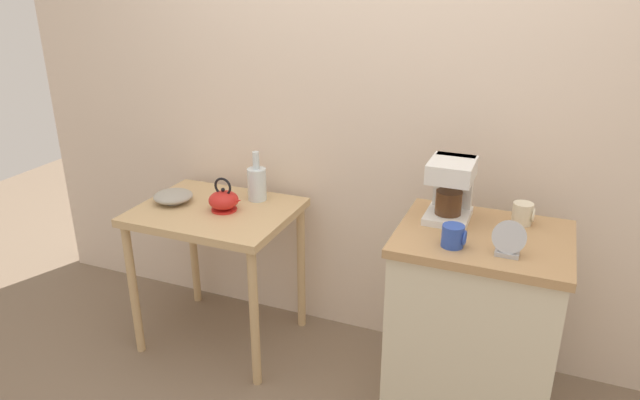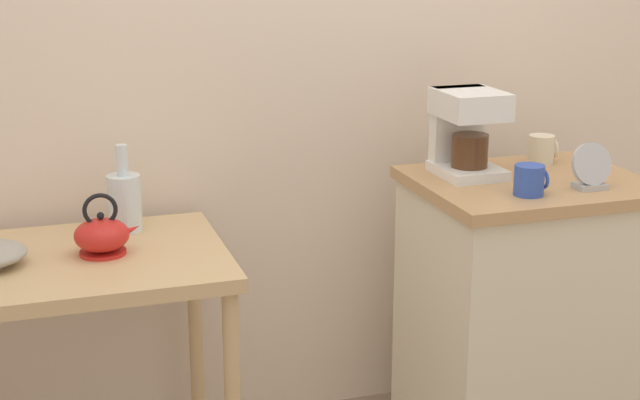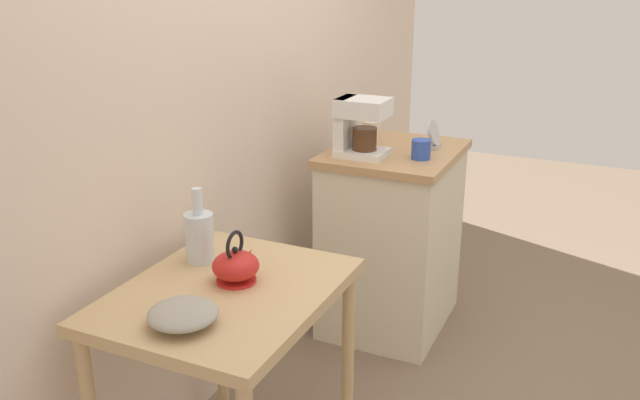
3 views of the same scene
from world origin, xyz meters
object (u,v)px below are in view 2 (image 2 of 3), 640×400
object	(u,v)px
mug_small_cream	(542,149)
table_clock	(591,169)
coffee_maker	(466,128)
glass_carafe_vase	(125,200)
mug_blue	(530,180)
teakettle	(103,235)

from	to	relation	value
mug_small_cream	table_clock	distance (m)	0.32
mug_small_cream	coffee_maker	bearing A→B (deg)	-171.12
coffee_maker	mug_small_cream	world-z (taller)	coffee_maker
glass_carafe_vase	coffee_maker	world-z (taller)	coffee_maker
mug_small_cream	mug_blue	distance (m)	0.39
glass_carafe_vase	mug_small_cream	size ratio (longest dim) A/B	2.82
mug_small_cream	table_clock	world-z (taller)	table_clock
teakettle	mug_small_cream	bearing A→B (deg)	3.08
mug_blue	table_clock	size ratio (longest dim) A/B	0.68
mug_blue	glass_carafe_vase	bearing A→B (deg)	157.92
coffee_maker	table_clock	distance (m)	0.39
teakettle	table_clock	xyz separation A→B (m)	(1.36, -0.24, 0.14)
glass_carafe_vase	coffee_maker	xyz separation A→B (m)	(1.01, -0.16, 0.18)
mug_small_cream	mug_blue	xyz separation A→B (m)	(-0.23, -0.32, -0.00)
mug_small_cream	table_clock	xyz separation A→B (m)	(-0.03, -0.32, 0.01)
glass_carafe_vase	table_clock	size ratio (longest dim) A/B	1.91
teakettle	glass_carafe_vase	distance (m)	0.21
mug_blue	table_clock	xyz separation A→B (m)	(0.20, 0.00, 0.02)
table_clock	mug_small_cream	bearing A→B (deg)	84.82
mug_small_cream	teakettle	bearing A→B (deg)	-176.92
coffee_maker	mug_blue	size ratio (longest dim) A/B	2.83
teakettle	glass_carafe_vase	size ratio (longest dim) A/B	0.71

